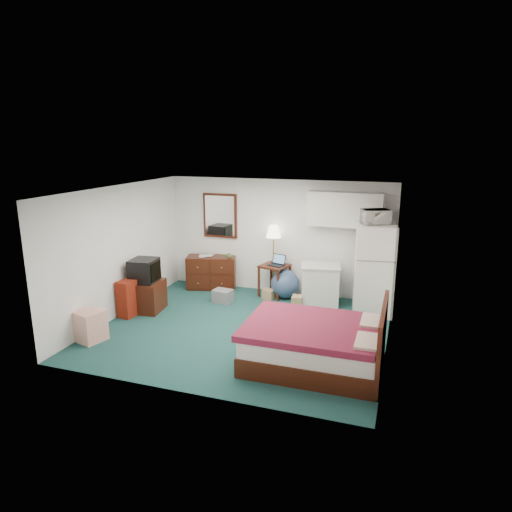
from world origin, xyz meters
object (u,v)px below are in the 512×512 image
(tv_stand, at_px, (147,296))
(suitcase, at_px, (129,298))
(kitchen_counter, at_px, (320,285))
(fridge, at_px, (374,269))
(dresser, at_px, (211,272))
(desk, at_px, (274,280))
(floor_lamp, at_px, (273,260))
(bed, at_px, (314,345))

(tv_stand, height_order, suitcase, suitcase)
(kitchen_counter, height_order, suitcase, kitchen_counter)
(kitchen_counter, distance_m, fridge, 1.17)
(dresser, xyz_separation_m, desk, (1.52, -0.05, -0.03))
(tv_stand, bearing_deg, desk, 30.34)
(dresser, height_order, floor_lamp, floor_lamp)
(kitchen_counter, height_order, tv_stand, kitchen_counter)
(desk, xyz_separation_m, suitcase, (-2.33, -2.02, 0.01))
(tv_stand, bearing_deg, fridge, 9.84)
(fridge, distance_m, bed, 2.63)
(tv_stand, bearing_deg, suitcase, -122.04)
(kitchen_counter, relative_size, tv_stand, 1.24)
(dresser, relative_size, suitcase, 1.53)
(suitcase, bearing_deg, desk, 46.96)
(floor_lamp, distance_m, desk, 0.44)
(fridge, bearing_deg, tv_stand, -171.06)
(kitchen_counter, bearing_deg, dresser, 162.44)
(floor_lamp, height_order, kitchen_counter, floor_lamp)
(floor_lamp, distance_m, suitcase, 3.14)
(fridge, bearing_deg, floor_lamp, 159.65)
(dresser, relative_size, tv_stand, 1.68)
(kitchen_counter, bearing_deg, fridge, -19.31)
(fridge, distance_m, tv_stand, 4.50)
(dresser, bearing_deg, floor_lamp, -13.43)
(floor_lamp, bearing_deg, kitchen_counter, -16.69)
(bed, relative_size, suitcase, 2.78)
(bed, distance_m, tv_stand, 3.80)
(tv_stand, xyz_separation_m, suitcase, (-0.17, -0.36, 0.06))
(floor_lamp, height_order, fridge, fridge)
(tv_stand, bearing_deg, kitchen_counter, 17.12)
(dresser, relative_size, kitchen_counter, 1.35)
(fridge, relative_size, tv_stand, 2.71)
(dresser, distance_m, tv_stand, 1.82)
(floor_lamp, distance_m, bed, 3.35)
(kitchen_counter, relative_size, suitcase, 1.13)
(bed, bearing_deg, dresser, 135.53)
(dresser, bearing_deg, kitchen_counter, -22.03)
(floor_lamp, height_order, tv_stand, floor_lamp)
(fridge, bearing_deg, desk, 162.44)
(fridge, bearing_deg, kitchen_counter, 164.38)
(kitchen_counter, bearing_deg, bed, -92.79)
(desk, distance_m, bed, 3.19)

